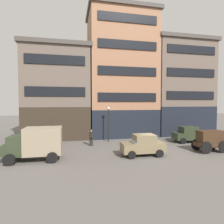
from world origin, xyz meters
TOP-DOWN VIEW (x-y plane):
  - ground_plane at (0.00, 0.00)m, footprint 120.00×120.00m
  - building_far_left at (-8.97, 10.19)m, footprint 8.59×6.72m
  - building_center_left at (-0.23, 10.18)m, footprint 9.58×6.72m
  - building_center_right at (8.74, 10.18)m, footprint 9.05×6.72m
  - cargo_wagon at (5.53, -0.64)m, footprint 2.93×1.56m
  - delivery_truck_near at (-9.99, -0.12)m, footprint 4.36×2.14m
  - sedan_light at (6.19, 3.57)m, footprint 3.82×2.10m
  - sedan_parked_curb at (-1.16, -0.56)m, footprint 3.74×1.94m
  - pedestrian_officer at (-5.18, 4.11)m, footprint 0.51×0.51m
  - streetlamp_curbside at (-2.95, 5.88)m, footprint 0.32×0.32m

SIDE VIEW (x-z plane):
  - ground_plane at x=0.00m, z-range 0.00..0.00m
  - sedan_light at x=6.19m, z-range 0.00..1.83m
  - sedan_parked_curb at x=-1.16m, z-range 0.00..1.83m
  - pedestrian_officer at x=-5.18m, z-range 0.08..1.88m
  - cargo_wagon at x=5.53m, z-range 0.16..2.14m
  - delivery_truck_near at x=-9.99m, z-range 0.11..2.73m
  - streetlamp_curbside at x=-2.95m, z-range 0.61..4.73m
  - building_far_left at x=-8.97m, z-range 0.04..11.95m
  - building_center_right at x=8.74m, z-range 0.04..13.85m
  - building_center_left at x=-0.23m, z-range 0.04..17.27m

